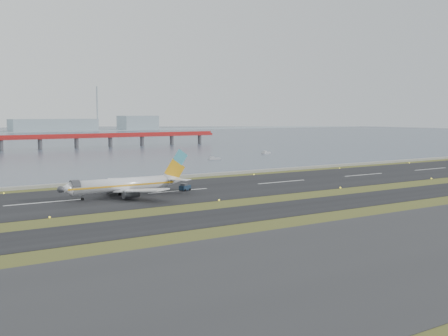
% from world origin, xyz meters
% --- Properties ---
extents(ground, '(1000.00, 1000.00, 0.00)m').
position_xyz_m(ground, '(0.00, 0.00, 0.00)').
color(ground, '#414E1C').
rests_on(ground, ground).
extents(apron_strip, '(1000.00, 50.00, 0.10)m').
position_xyz_m(apron_strip, '(0.00, -55.00, 0.05)').
color(apron_strip, '#2F2F32').
rests_on(apron_strip, ground).
extents(taxiway_strip, '(1000.00, 18.00, 0.10)m').
position_xyz_m(taxiway_strip, '(0.00, -12.00, 0.05)').
color(taxiway_strip, black).
rests_on(taxiway_strip, ground).
extents(runway_strip, '(1000.00, 45.00, 0.10)m').
position_xyz_m(runway_strip, '(0.00, 30.00, 0.05)').
color(runway_strip, black).
rests_on(runway_strip, ground).
extents(seawall, '(1000.00, 2.50, 1.00)m').
position_xyz_m(seawall, '(0.00, 60.00, 0.50)').
color(seawall, '#969690').
rests_on(seawall, ground).
extents(red_pier, '(260.00, 5.00, 10.20)m').
position_xyz_m(red_pier, '(20.00, 250.00, 7.28)').
color(red_pier, '#A91D1D').
rests_on(red_pier, ground).
extents(airliner, '(38.52, 32.89, 12.80)m').
position_xyz_m(airliner, '(-17.81, 27.82, 3.46)').
color(airliner, white).
rests_on(airliner, ground).
extents(pushback_tug, '(3.99, 3.18, 2.24)m').
position_xyz_m(pushback_tug, '(2.04, 29.55, 1.09)').
color(pushback_tug, '#16273C').
rests_on(pushback_tug, ground).
extents(workboat_near, '(6.42, 3.14, 1.49)m').
position_xyz_m(workboat_near, '(71.35, 121.80, 0.47)').
color(workboat_near, '#B7B7BB').
rests_on(workboat_near, ground).
extents(workboat_far, '(7.78, 5.28, 1.82)m').
position_xyz_m(workboat_far, '(117.85, 139.32, 0.57)').
color(workboat_far, '#B7B7BB').
rests_on(workboat_far, ground).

